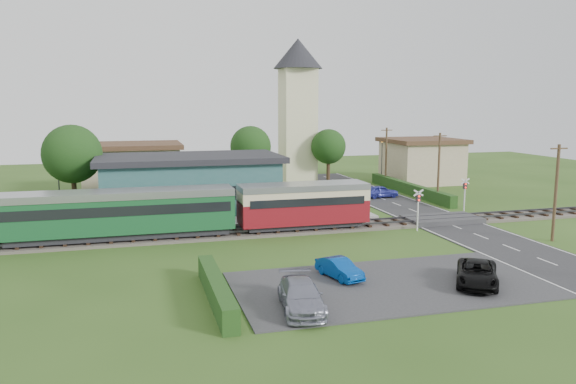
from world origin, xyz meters
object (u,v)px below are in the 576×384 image
object	(u,v)px
car_on_road	(380,191)
pedestrian_far	(96,216)
car_park_silver	(301,296)
crossing_signal_near	(418,204)
pedestrian_near	(267,207)
equipment_hut	(91,211)
crossing_signal_far	(465,191)
car_park_blue	(339,268)
church_tower	(298,100)
house_east	(421,160)
station_building	(190,184)
car_park_dark	(477,273)
house_west	(132,168)
train	(73,215)

from	to	relation	value
car_on_road	pedestrian_far	size ratio (longest dim) A/B	2.31
car_on_road	car_park_silver	xyz separation A→B (m)	(-17.38, -28.88, 0.07)
crossing_signal_near	pedestrian_near	world-z (taller)	crossing_signal_near
equipment_hut	car_park_silver	world-z (taller)	equipment_hut
crossing_signal_far	pedestrian_far	world-z (taller)	crossing_signal_far
car_on_road	car_park_blue	bearing A→B (deg)	147.29
church_tower	car_on_road	distance (m)	17.31
car_on_road	pedestrian_near	world-z (taller)	pedestrian_near
house_east	pedestrian_near	xyz separation A→B (m)	(-24.23, -18.48, -1.46)
station_building	car_park_silver	bearing A→B (deg)	-83.91
church_tower	car_park_dark	size ratio (longest dim) A/B	3.86
crossing_signal_far	pedestrian_far	xyz separation A→B (m)	(-31.30, 1.17, -0.87)
house_west	car_park_dark	size ratio (longest dim) A/B	2.37
house_west	car_park_silver	size ratio (longest dim) A/B	2.28
car_on_road	car_park_silver	world-z (taller)	car_park_silver
train	church_tower	bearing A→B (deg)	47.33
pedestrian_near	church_tower	bearing A→B (deg)	-137.09
station_building	house_east	size ratio (longest dim) A/B	1.82
house_west	pedestrian_far	world-z (taller)	house_west
house_east	car_park_silver	xyz separation A→B (m)	(-27.29, -38.41, -2.03)
car_park_blue	equipment_hut	bearing A→B (deg)	118.01
crossing_signal_near	equipment_hut	bearing A→B (deg)	167.06
equipment_hut	pedestrian_far	size ratio (longest dim) A/B	1.55
house_east	crossing_signal_far	distance (m)	20.64
car_park_silver	pedestrian_far	world-z (taller)	pedestrian_far
church_tower	car_park_dark	world-z (taller)	church_tower
pedestrian_near	train	bearing A→B (deg)	-11.33
equipment_hut	house_west	distance (m)	20.05
train	car_park_blue	xyz separation A→B (m)	(15.18, -12.26, -1.54)
car_park_dark	car_park_silver	bearing A→B (deg)	-141.27
crossing_signal_far	pedestrian_near	distance (m)	17.88
house_east	pedestrian_far	distance (m)	41.99
house_east	car_on_road	xyz separation A→B (m)	(-9.92, -9.53, -2.10)
house_west	pedestrian_far	size ratio (longest dim) A/B	6.56
car_park_silver	pedestrian_far	bearing A→B (deg)	125.61
crossing_signal_far	pedestrian_near	xyz separation A→B (m)	(-17.83, 1.13, -0.81)
church_tower	car_park_blue	size ratio (longest dim) A/B	5.20
car_park_silver	pedestrian_near	xyz separation A→B (m)	(3.06, 19.93, 0.57)
church_tower	house_west	distance (m)	21.55
equipment_hut	car_park_blue	world-z (taller)	equipment_hut
house_west	house_east	size ratio (longest dim) A/B	1.23
station_building	house_west	size ratio (longest dim) A/B	1.48
house_west	crossing_signal_near	distance (m)	33.22
house_east	train	bearing A→B (deg)	-150.55
house_west	train	bearing A→B (deg)	-99.78
car_park_silver	crossing_signal_far	bearing A→B (deg)	50.08
car_park_silver	car_park_dark	xyz separation A→B (m)	(10.32, 1.06, -0.05)
train	car_park_silver	bearing A→B (deg)	-54.57
station_building	car_park_blue	distance (m)	22.24
house_west	car_on_road	size ratio (longest dim) A/B	2.84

